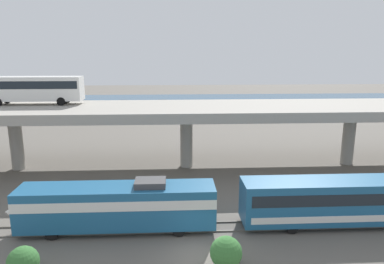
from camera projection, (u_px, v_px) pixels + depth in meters
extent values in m
plane|color=#605B54|center=(197.00, 255.00, 25.01)|extent=(260.00, 260.00, 0.00)
cube|color=#59544C|center=(194.00, 232.00, 28.14)|extent=(110.00, 0.12, 0.12)
cube|color=#59544C|center=(193.00, 223.00, 29.64)|extent=(110.00, 0.12, 0.12)
cube|color=#1E5984|center=(118.00, 206.00, 28.14)|extent=(15.36, 3.00, 3.20)
cube|color=silver|center=(117.00, 199.00, 28.01)|extent=(15.36, 3.04, 0.77)
cone|color=silver|center=(19.00, 212.00, 27.81)|extent=(2.09, 2.85, 2.85)
cube|color=black|center=(38.00, 197.00, 27.63)|extent=(2.09, 2.70, 1.02)
cube|color=#3F3F42|center=(150.00, 183.00, 27.86)|extent=(2.40, 1.80, 0.50)
cylinder|color=black|center=(52.00, 234.00, 26.93)|extent=(0.96, 0.18, 0.96)
cylinder|color=black|center=(63.00, 218.00, 29.56)|extent=(0.96, 0.18, 0.96)
cylinder|color=black|center=(179.00, 231.00, 27.42)|extent=(0.96, 0.18, 0.96)
cylinder|color=black|center=(178.00, 215.00, 30.05)|extent=(0.96, 0.18, 0.96)
cube|color=#1E5984|center=(372.00, 199.00, 29.18)|extent=(21.49, 3.00, 3.40)
cube|color=black|center=(373.00, 192.00, 29.04)|extent=(20.63, 3.04, 0.95)
cube|color=silver|center=(371.00, 210.00, 29.39)|extent=(20.63, 3.04, 0.54)
cylinder|color=black|center=(293.00, 228.00, 27.88)|extent=(0.92, 0.18, 0.92)
cylinder|color=black|center=(282.00, 213.00, 30.51)|extent=(0.92, 0.18, 0.92)
cube|color=#9E998E|center=(186.00, 111.00, 42.94)|extent=(96.00, 11.23, 1.14)
cylinder|color=#9E998E|center=(16.00, 143.00, 42.73)|extent=(1.50, 1.50, 6.44)
cylinder|color=#9E998E|center=(186.00, 141.00, 43.78)|extent=(1.50, 1.50, 6.44)
cylinder|color=#9E998E|center=(348.00, 139.00, 44.82)|extent=(1.50, 1.50, 6.44)
cube|color=silver|center=(32.00, 89.00, 43.60)|extent=(12.00, 2.55, 2.90)
cube|color=black|center=(32.00, 84.00, 43.48)|extent=(11.52, 2.59, 0.93)
cube|color=black|center=(81.00, 85.00, 43.83)|extent=(0.08, 2.30, 1.74)
cylinder|color=black|center=(67.00, 99.00, 45.29)|extent=(1.00, 0.26, 1.00)
cylinder|color=black|center=(61.00, 101.00, 42.93)|extent=(1.00, 0.26, 1.00)
cylinder|color=black|center=(7.00, 99.00, 44.91)|extent=(1.00, 0.26, 1.00)
cube|color=#9E998E|center=(181.00, 112.00, 78.38)|extent=(56.20, 11.16, 1.77)
cube|color=maroon|center=(185.00, 105.00, 78.61)|extent=(4.06, 1.75, 0.70)
cube|color=#1E232B|center=(184.00, 102.00, 78.47)|extent=(1.79, 1.54, 0.48)
cylinder|color=black|center=(191.00, 106.00, 79.56)|extent=(0.64, 0.20, 0.64)
cylinder|color=black|center=(191.00, 107.00, 77.94)|extent=(0.64, 0.20, 0.64)
cylinder|color=black|center=(179.00, 106.00, 79.43)|extent=(0.64, 0.20, 0.64)
cylinder|color=black|center=(179.00, 107.00, 77.81)|extent=(0.64, 0.20, 0.64)
cube|color=silver|center=(124.00, 104.00, 80.05)|extent=(4.69, 1.80, 0.70)
cube|color=#1E232B|center=(123.00, 101.00, 79.91)|extent=(2.06, 1.59, 0.48)
cylinder|color=black|center=(131.00, 105.00, 81.04)|extent=(0.64, 0.20, 0.64)
cylinder|color=black|center=(130.00, 106.00, 79.37)|extent=(0.64, 0.20, 0.64)
cylinder|color=black|center=(118.00, 105.00, 80.89)|extent=(0.64, 0.20, 0.64)
cylinder|color=black|center=(117.00, 106.00, 79.22)|extent=(0.64, 0.20, 0.64)
cube|color=maroon|center=(273.00, 103.00, 81.36)|extent=(4.28, 1.82, 0.70)
cube|color=#1E232B|center=(275.00, 101.00, 81.25)|extent=(1.88, 1.60, 0.48)
cylinder|color=black|center=(269.00, 105.00, 80.53)|extent=(0.64, 0.20, 0.64)
cylinder|color=black|center=(267.00, 104.00, 82.22)|extent=(0.64, 0.20, 0.64)
cylinder|color=black|center=(280.00, 105.00, 80.67)|extent=(0.64, 0.20, 0.64)
cylinder|color=black|center=(278.00, 104.00, 82.35)|extent=(0.64, 0.20, 0.64)
cube|color=#9E998C|center=(83.00, 104.00, 79.57)|extent=(4.11, 1.79, 0.70)
cube|color=#1E232B|center=(84.00, 102.00, 79.45)|extent=(1.81, 1.58, 0.48)
cylinder|color=black|center=(76.00, 106.00, 78.76)|extent=(0.64, 0.20, 0.64)
cylinder|color=black|center=(78.00, 105.00, 80.42)|extent=(0.64, 0.20, 0.64)
cylinder|color=black|center=(88.00, 106.00, 78.89)|extent=(0.64, 0.20, 0.64)
cylinder|color=black|center=(90.00, 105.00, 80.55)|extent=(0.64, 0.20, 0.64)
cube|color=silver|center=(119.00, 108.00, 74.96)|extent=(4.30, 1.88, 0.70)
cube|color=#1E232B|center=(120.00, 105.00, 74.84)|extent=(1.89, 1.65, 0.48)
cylinder|color=black|center=(112.00, 110.00, 74.10)|extent=(0.64, 0.20, 0.64)
cylinder|color=black|center=(114.00, 109.00, 75.83)|extent=(0.64, 0.20, 0.64)
cylinder|color=black|center=(125.00, 110.00, 74.23)|extent=(0.64, 0.20, 0.64)
cylinder|color=black|center=(126.00, 108.00, 75.97)|extent=(0.64, 0.20, 0.64)
cube|color=navy|center=(162.00, 104.00, 80.30)|extent=(4.63, 1.90, 0.70)
cube|color=#1E232B|center=(163.00, 101.00, 80.18)|extent=(2.04, 1.67, 0.48)
cylinder|color=black|center=(155.00, 106.00, 79.42)|extent=(0.64, 0.20, 0.64)
cylinder|color=black|center=(156.00, 105.00, 81.18)|extent=(0.64, 0.20, 0.64)
cylinder|color=black|center=(168.00, 106.00, 79.57)|extent=(0.64, 0.20, 0.64)
cylinder|color=black|center=(168.00, 105.00, 81.32)|extent=(0.64, 0.20, 0.64)
cube|color=navy|center=(263.00, 106.00, 77.59)|extent=(4.51, 1.82, 0.70)
cube|color=#1E232B|center=(264.00, 103.00, 77.47)|extent=(1.99, 1.60, 0.48)
cylinder|color=black|center=(258.00, 108.00, 76.75)|extent=(0.64, 0.20, 0.64)
cylinder|color=black|center=(256.00, 107.00, 78.44)|extent=(0.64, 0.20, 0.64)
cylinder|color=black|center=(271.00, 108.00, 76.90)|extent=(0.64, 0.20, 0.64)
cylinder|color=black|center=(269.00, 107.00, 78.58)|extent=(0.64, 0.20, 0.64)
cube|color=black|center=(142.00, 105.00, 77.79)|extent=(4.68, 1.80, 0.70)
cube|color=#1E232B|center=(141.00, 103.00, 77.65)|extent=(2.06, 1.58, 0.48)
cylinder|color=black|center=(149.00, 106.00, 78.78)|extent=(0.64, 0.20, 0.64)
cylinder|color=black|center=(148.00, 108.00, 77.12)|extent=(0.64, 0.20, 0.64)
cylinder|color=black|center=(135.00, 107.00, 78.63)|extent=(0.64, 0.20, 0.64)
cylinder|color=black|center=(135.00, 108.00, 76.97)|extent=(0.64, 0.20, 0.64)
cube|color=#2D5170|center=(179.00, 102.00, 100.98)|extent=(140.00, 36.00, 0.01)
sphere|color=#346A31|center=(23.00, 262.00, 22.50)|extent=(1.99, 1.99, 1.99)
sphere|color=#356E32|center=(226.00, 252.00, 23.43)|extent=(2.14, 2.14, 2.14)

